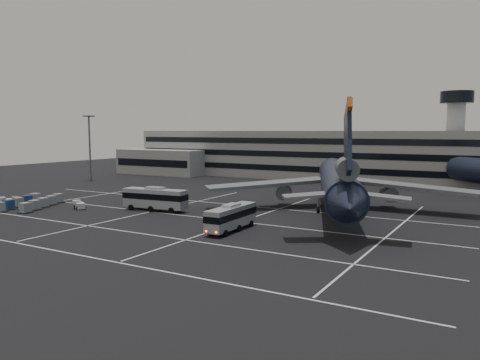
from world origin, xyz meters
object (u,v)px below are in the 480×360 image
at_px(tug_a, 4,201).
at_px(trijet_main, 337,182).
at_px(bus_near, 231,216).
at_px(bus_far, 155,198).
at_px(uld_cluster, 30,203).

bearing_deg(tug_a, trijet_main, 41.37).
distance_m(trijet_main, bus_near, 23.85).
distance_m(bus_far, uld_cluster, 24.03).
bearing_deg(bus_far, uld_cluster, 104.95).
bearing_deg(bus_far, trijet_main, -68.03).
height_order(bus_near, bus_far, bus_far).
xyz_separation_m(bus_near, bus_far, (-20.16, 7.37, 0.23)).
relative_size(trijet_main, bus_near, 5.11).
relative_size(bus_far, tug_a, 4.34).
height_order(bus_near, tug_a, bus_near).
xyz_separation_m(bus_far, tug_a, (-28.87, -9.54, -1.61)).
bearing_deg(bus_near, trijet_main, 68.84).
distance_m(bus_near, uld_cluster, 42.58).
bearing_deg(uld_cluster, bus_near, 1.65).
xyz_separation_m(trijet_main, bus_near, (-7.87, -22.29, -3.17)).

